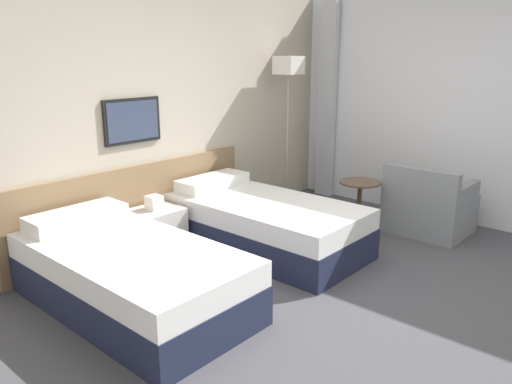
# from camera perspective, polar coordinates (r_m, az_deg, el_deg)

# --- Properties ---
(ground_plane) EXTENTS (16.00, 16.00, 0.00)m
(ground_plane) POSITION_cam_1_polar(r_m,az_deg,el_deg) (4.30, 11.15, -11.66)
(ground_plane) COLOR #47474C
(wall_headboard) EXTENTS (10.00, 0.10, 2.70)m
(wall_headboard) POSITION_cam_1_polar(r_m,az_deg,el_deg) (5.38, -10.24, 8.42)
(wall_headboard) COLOR #B7AD99
(wall_headboard) RESTS_ON ground_plane
(wall_window) EXTENTS (0.21, 4.80, 2.70)m
(wall_window) POSITION_cam_1_polar(r_m,az_deg,el_deg) (6.22, 23.94, 8.67)
(wall_window) COLOR white
(wall_window) RESTS_ON ground_plane
(bed_near_door) EXTENTS (1.04, 2.01, 0.64)m
(bed_near_door) POSITION_cam_1_polar(r_m,az_deg,el_deg) (4.11, -14.19, -9.15)
(bed_near_door) COLOR #1E233D
(bed_near_door) RESTS_ON ground_plane
(bed_near_window) EXTENTS (1.04, 2.01, 0.64)m
(bed_near_window) POSITION_cam_1_polar(r_m,az_deg,el_deg) (5.12, 0.96, -3.61)
(bed_near_window) COLOR #1E233D
(bed_near_window) RESTS_ON ground_plane
(nightstand) EXTENTS (0.49, 0.43, 0.60)m
(nightstand) POSITION_cam_1_polar(r_m,az_deg,el_deg) (5.11, -11.37, -4.30)
(nightstand) COLOR beige
(nightstand) RESTS_ON ground_plane
(floor_lamp) EXTENTS (0.29, 0.29, 1.91)m
(floor_lamp) POSITION_cam_1_polar(r_m,az_deg,el_deg) (6.29, 3.74, 12.98)
(floor_lamp) COLOR #9E9993
(floor_lamp) RESTS_ON ground_plane
(side_table) EXTENTS (0.46, 0.46, 0.57)m
(side_table) POSITION_cam_1_polar(r_m,az_deg,el_deg) (5.71, 11.74, -0.47)
(side_table) COLOR brown
(side_table) RESTS_ON ground_plane
(armchair) EXTENTS (0.75, 0.84, 0.78)m
(armchair) POSITION_cam_1_polar(r_m,az_deg,el_deg) (5.90, 19.10, -1.83)
(armchair) COLOR gray
(armchair) RESTS_ON ground_plane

